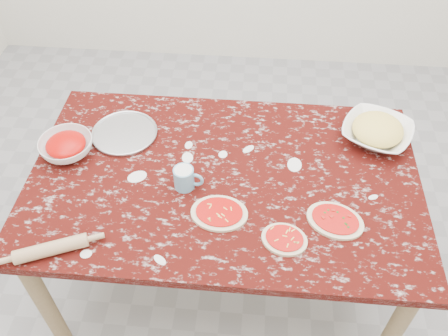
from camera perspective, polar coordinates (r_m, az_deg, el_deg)
ground at (r=2.55m, az=-0.00°, el=-12.42°), size 4.00×4.00×0.00m
worktable at (r=2.01m, az=-0.00°, el=-2.60°), size 1.60×1.00×0.75m
pizza_tray at (r=2.16m, az=-11.85°, el=4.08°), size 0.30×0.30×0.01m
sauce_bowl at (r=2.12m, az=-18.38°, el=2.43°), size 0.28×0.28×0.07m
cheese_bowl at (r=2.18m, az=17.86°, el=4.04°), size 0.39×0.39×0.07m
flour_mug at (r=1.88m, az=-4.72°, el=-1.19°), size 0.12×0.08×0.09m
pizza_left at (r=1.81m, az=-0.57°, el=-5.43°), size 0.23×0.18×0.02m
pizza_mid at (r=1.75m, az=7.26°, el=-8.47°), size 0.20×0.18×0.02m
pizza_right at (r=1.84m, az=13.19°, el=-6.13°), size 0.26×0.23×0.02m
rolling_pin at (r=1.80m, az=-20.04°, el=-9.08°), size 0.25×0.15×0.05m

